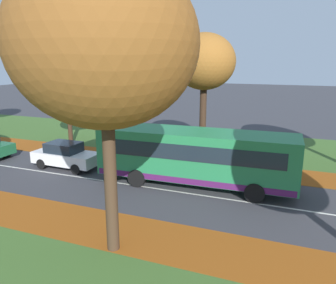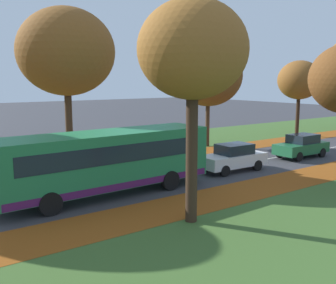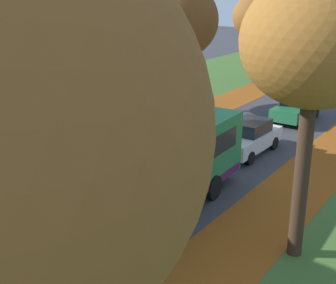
% 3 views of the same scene
% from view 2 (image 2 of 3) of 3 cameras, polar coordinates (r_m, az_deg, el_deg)
% --- Properties ---
extents(grass_verge_left, '(12.00, 90.00, 0.01)m').
position_cam_2_polar(grass_verge_left, '(32.08, -3.22, -0.64)').
color(grass_verge_left, '#3D6028').
rests_on(grass_verge_left, ground).
extents(leaf_litter_left, '(2.80, 60.00, 0.00)m').
position_cam_2_polar(leaf_litter_left, '(25.24, -9.10, -3.38)').
color(leaf_litter_left, '#8C4714').
rests_on(leaf_litter_left, grass_verge_left).
extents(leaf_litter_right, '(2.80, 60.00, 0.00)m').
position_cam_2_polar(leaf_litter_right, '(17.76, 4.52, -8.61)').
color(leaf_litter_right, '#8C4714').
rests_on(leaf_litter_right, grass_verge_right).
extents(road_centre_line, '(0.12, 80.00, 0.01)m').
position_cam_2_polar(road_centre_line, '(24.96, 8.24, -3.51)').
color(road_centre_line, silver).
rests_on(road_centre_line, ground).
extents(tree_left_near, '(5.88, 5.88, 9.70)m').
position_cam_2_polar(tree_left_near, '(25.02, -14.56, 12.52)').
color(tree_left_near, '#422D1E').
rests_on(tree_left_near, ground).
extents(tree_left_mid, '(5.45, 5.45, 8.17)m').
position_cam_2_polar(tree_left_mid, '(31.88, 5.86, 9.57)').
color(tree_left_mid, '#422D1E').
rests_on(tree_left_mid, ground).
extents(tree_left_far, '(4.08, 4.08, 7.19)m').
position_cam_2_polar(tree_left_far, '(39.68, 18.53, 8.50)').
color(tree_left_far, black).
rests_on(tree_left_far, ground).
extents(tree_right_near, '(4.03, 4.03, 8.28)m').
position_cam_2_polar(tree_right_near, '(14.53, 3.60, 13.02)').
color(tree_right_near, '#382619').
rests_on(tree_right_near, ground).
extents(bus, '(2.90, 10.48, 2.98)m').
position_cam_2_polar(bus, '(18.60, -8.96, -2.50)').
color(bus, '#237A47').
rests_on(bus, ground).
extents(car_white_lead, '(1.88, 4.25, 1.62)m').
position_cam_2_polar(car_white_lead, '(23.68, 9.39, -2.22)').
color(car_white_lead, silver).
rests_on(car_white_lead, ground).
extents(car_green_following, '(1.81, 4.21, 1.62)m').
position_cam_2_polar(car_green_following, '(28.96, 18.82, -0.54)').
color(car_green_following, '#1E6038').
rests_on(car_green_following, ground).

